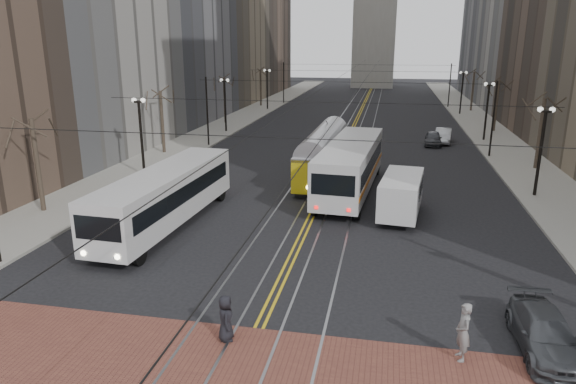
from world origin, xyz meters
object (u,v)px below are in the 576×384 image
at_px(transit_bus, 166,199).
at_px(cargo_van, 401,197).
at_px(pedestrian_b, 463,332).
at_px(streetcar, 323,158).
at_px(sedan_grey, 433,138).
at_px(pedestrian_a, 226,318).
at_px(sedan_parked, 545,333).
at_px(sedan_silver, 443,136).
at_px(rear_bus, 351,168).

xyz_separation_m(transit_bus, cargo_van, (12.57, 4.03, -0.36)).
bearing_deg(pedestrian_b, transit_bus, -134.02).
height_order(transit_bus, streetcar, transit_bus).
distance_m(cargo_van, sedan_grey, 22.79).
relative_size(cargo_van, pedestrian_a, 3.34).
distance_m(pedestrian_a, pedestrian_b, 7.69).
bearing_deg(sedan_grey, sedan_parked, -84.68).
xyz_separation_m(streetcar, cargo_van, (5.54, -8.19, -0.26)).
bearing_deg(sedan_parked, cargo_van, 107.64).
height_order(cargo_van, sedan_silver, cargo_van).
bearing_deg(pedestrian_a, rear_bus, -29.04).
relative_size(streetcar, pedestrian_a, 7.60).
distance_m(sedan_parked, pedestrian_b, 2.93).
relative_size(transit_bus, sedan_parked, 2.87).
xyz_separation_m(streetcar, sedan_silver, (10.04, 15.76, -0.75)).
bearing_deg(cargo_van, sedan_grey, 87.85).
relative_size(transit_bus, sedan_silver, 2.91).
distance_m(cargo_van, pedestrian_b, 13.93).
bearing_deg(sedan_silver, pedestrian_b, -86.55).
bearing_deg(sedan_parked, sedan_grey, 90.12).
distance_m(transit_bus, pedestrian_b, 17.35).
bearing_deg(cargo_van, pedestrian_a, -106.23).
xyz_separation_m(transit_bus, pedestrian_b, (14.30, -9.80, -0.58)).
relative_size(streetcar, sedan_grey, 3.15).
height_order(cargo_van, sedan_grey, cargo_van).
relative_size(cargo_van, sedan_parked, 1.25).
relative_size(sedan_grey, sedan_parked, 0.90).
bearing_deg(cargo_van, streetcar, 130.58).
bearing_deg(sedan_parked, streetcar, 113.92).
distance_m(transit_bus, rear_bus, 12.58).
xyz_separation_m(sedan_silver, pedestrian_a, (-10.44, -38.17, 0.12)).
bearing_deg(pedestrian_a, sedan_silver, -36.07).
bearing_deg(streetcar, pedestrian_b, -70.40).
relative_size(sedan_grey, pedestrian_a, 2.41).
distance_m(streetcar, cargo_van, 9.89).
distance_m(transit_bus, sedan_grey, 31.01).
xyz_separation_m(pedestrian_a, pedestrian_b, (7.68, 0.40, 0.16)).
relative_size(transit_bus, streetcar, 1.01).
xyz_separation_m(sedan_grey, sedan_parked, (1.04, -35.32, -0.04)).
bearing_deg(streetcar, sedan_silver, 58.82).
bearing_deg(pedestrian_b, rear_bus, -174.34).
relative_size(sedan_silver, sedan_parked, 0.99).
distance_m(sedan_grey, pedestrian_a, 37.92).
bearing_deg(sedan_parked, pedestrian_b, -160.77).
bearing_deg(cargo_van, pedestrian_b, -76.38).
distance_m(cargo_van, sedan_silver, 24.37).
height_order(cargo_van, sedan_parked, cargo_van).
xyz_separation_m(rear_bus, sedan_silver, (7.74, 19.54, -0.99)).
height_order(rear_bus, sedan_parked, rear_bus).
bearing_deg(cargo_van, transit_bus, -155.76).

